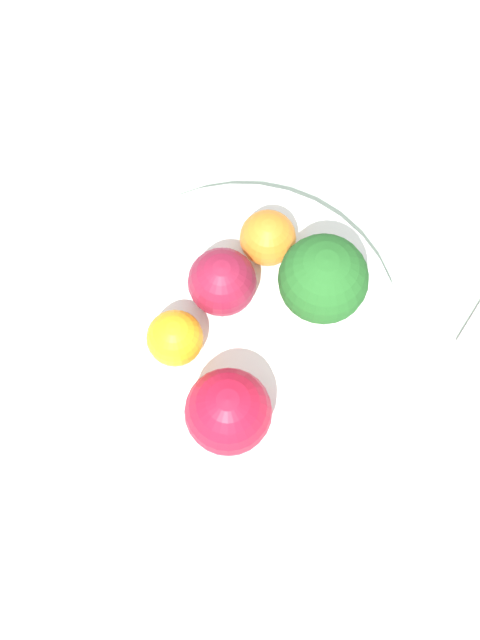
# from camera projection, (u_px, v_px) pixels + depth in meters

# --- Properties ---
(ground_plane) EXTENTS (6.00, 6.00, 0.00)m
(ground_plane) POSITION_uv_depth(u_px,v_px,m) (240.00, 347.00, 0.70)
(ground_plane) COLOR gray
(table_surface) EXTENTS (1.20, 1.20, 0.02)m
(table_surface) POSITION_uv_depth(u_px,v_px,m) (240.00, 342.00, 0.70)
(table_surface) COLOR #B2C6B2
(table_surface) RESTS_ON ground_plane
(bowl) EXTENTS (0.24, 0.24, 0.03)m
(bowl) POSITION_uv_depth(u_px,v_px,m) (240.00, 332.00, 0.67)
(bowl) COLOR white
(bowl) RESTS_ON table_surface
(broccoli) EXTENTS (0.06, 0.06, 0.08)m
(broccoli) POSITION_uv_depth(u_px,v_px,m) (323.00, 280.00, 0.62)
(broccoli) COLOR #99C17A
(broccoli) RESTS_ON bowl
(apple_red) EXTENTS (0.05, 0.05, 0.05)m
(apple_red) POSITION_uv_depth(u_px,v_px,m) (222.00, 282.00, 0.64)
(apple_red) COLOR maroon
(apple_red) RESTS_ON bowl
(apple_green) EXTENTS (0.06, 0.06, 0.06)m
(apple_green) POSITION_uv_depth(u_px,v_px,m) (228.00, 412.00, 0.60)
(apple_green) COLOR #B7142D
(apple_green) RESTS_ON bowl
(orange_front) EXTENTS (0.04, 0.04, 0.04)m
(orange_front) POSITION_uv_depth(u_px,v_px,m) (175.00, 338.00, 0.63)
(orange_front) COLOR orange
(orange_front) RESTS_ON bowl
(orange_back) EXTENTS (0.04, 0.04, 0.04)m
(orange_back) POSITION_uv_depth(u_px,v_px,m) (268.00, 238.00, 0.66)
(orange_back) COLOR orange
(orange_back) RESTS_ON bowl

